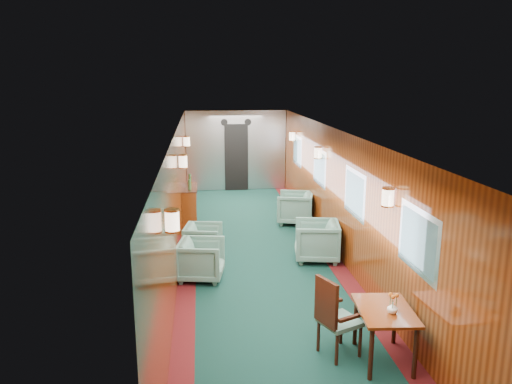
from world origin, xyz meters
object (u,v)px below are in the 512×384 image
armchair_left_far (203,241)px  credenza (190,207)px  armchair_right_far (295,208)px  side_chair (334,314)px  armchair_left_near (201,260)px  dining_table (385,317)px  armchair_right_near (317,241)px

armchair_left_far → credenza: bearing=18.7°
credenza → armchair_right_far: 2.45m
side_chair → armchair_left_near: (-1.59, 2.61, -0.22)m
dining_table → armchair_left_far: (-2.12, 3.87, -0.26)m
side_chair → credenza: (-1.83, 5.59, -0.07)m
credenza → armchair_right_far: size_ratio=1.52×
armchair_left_far → armchair_right_far: (2.16, 1.99, 0.06)m
side_chair → armchair_right_near: side_chair is taller
side_chair → armchair_left_near: size_ratio=1.38×
armchair_right_near → armchair_left_far: bearing=-91.2°
credenza → armchair_right_near: bearing=-44.0°
armchair_left_near → armchair_right_near: size_ratio=0.92×
armchair_left_near → armchair_right_far: 3.79m
armchair_left_near → armchair_left_far: size_ratio=1.09×
credenza → armchair_left_far: (0.28, -1.89, -0.18)m
dining_table → armchair_left_near: bearing=132.7°
armchair_left_near → armchair_right_far: armchair_right_far is taller
armchair_right_far → armchair_left_near: bearing=-20.3°
side_chair → credenza: credenza is taller
armchair_left_near → side_chair: bearing=-138.8°
dining_table → armchair_right_far: size_ratio=1.17×
armchair_left_near → dining_table: bearing=-132.1°
armchair_left_far → side_chair: bearing=-147.2°
dining_table → credenza: bearing=117.4°
armchair_left_near → armchair_right_far: size_ratio=0.92×
side_chair → credenza: size_ratio=0.84×
armchair_left_far → armchair_right_near: (2.11, -0.42, 0.06)m
credenza → armchair_left_far: size_ratio=1.79×
armchair_left_near → armchair_right_far: (2.20, 3.08, 0.03)m
armchair_right_near → armchair_right_far: (0.05, 2.41, -0.00)m
dining_table → armchair_right_near: bearing=95.0°
armchair_left_far → armchair_left_near: bearing=-172.1°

